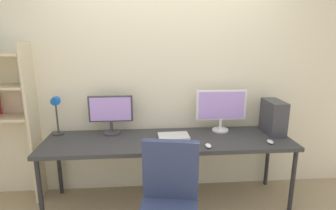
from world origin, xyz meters
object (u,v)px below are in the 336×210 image
(monitor_left, at_px, (111,112))
(mouse_right_side, at_px, (208,146))
(mouse_left_side, at_px, (270,142))
(pc_tower, at_px, (273,117))
(laptop_closed, at_px, (174,136))
(keyboard_main, at_px, (170,147))
(monitor_right, at_px, (221,108))
(desk, at_px, (168,143))
(desk_lamp, at_px, (55,106))

(monitor_left, bearing_deg, mouse_right_side, -25.39)
(mouse_right_side, bearing_deg, mouse_left_side, 4.62)
(pc_tower, bearing_deg, laptop_closed, -177.20)
(keyboard_main, relative_size, laptop_closed, 1.23)
(monitor_left, xyz_separation_m, monitor_right, (1.20, 0.00, 0.03))
(keyboard_main, bearing_deg, monitor_right, 36.40)
(laptop_closed, bearing_deg, keyboard_main, -104.12)
(desk, xyz_separation_m, keyboard_main, (0.00, -0.23, 0.06))
(monitor_left, bearing_deg, keyboard_main, -36.39)
(desk, distance_m, mouse_right_side, 0.44)
(desk_lamp, bearing_deg, keyboard_main, -20.48)
(desk_lamp, relative_size, keyboard_main, 1.20)
(monitor_left, xyz_separation_m, mouse_right_side, (0.96, -0.46, -0.23))
(desk, height_order, pc_tower, pc_tower)
(keyboard_main, xyz_separation_m, mouse_left_side, (1.00, 0.04, 0.01))
(monitor_right, distance_m, keyboard_main, 0.79)
(monitor_left, relative_size, pc_tower, 1.29)
(desk, height_order, desk_lamp, desk_lamp)
(keyboard_main, bearing_deg, mouse_left_side, 2.09)
(desk_lamp, xyz_separation_m, mouse_left_side, (2.17, -0.40, -0.30))
(desk, xyz_separation_m, pc_tower, (1.15, 0.10, 0.23))
(keyboard_main, relative_size, mouse_left_side, 4.10)
(monitor_left, height_order, laptop_closed, monitor_left)
(pc_tower, distance_m, laptop_closed, 1.11)
(monitor_right, xyz_separation_m, keyboard_main, (-0.60, -0.44, -0.26))
(desk, xyz_separation_m, mouse_left_side, (1.00, -0.19, 0.06))
(desk_lamp, height_order, laptop_closed, desk_lamp)
(pc_tower, relative_size, mouse_left_side, 3.77)
(monitor_left, height_order, mouse_right_side, monitor_left)
(monitor_right, bearing_deg, mouse_left_side, -45.74)
(keyboard_main, bearing_deg, desk, 90.00)
(desk, height_order, keyboard_main, keyboard_main)
(desk_lamp, bearing_deg, pc_tower, -2.64)
(desk, height_order, laptop_closed, laptop_closed)
(monitor_right, distance_m, mouse_left_side, 0.62)
(keyboard_main, bearing_deg, pc_tower, 16.02)
(keyboard_main, distance_m, mouse_right_side, 0.36)
(pc_tower, relative_size, laptop_closed, 1.13)
(mouse_right_side, relative_size, laptop_closed, 0.30)
(desk_lamp, relative_size, mouse_left_side, 4.90)
(desk, bearing_deg, monitor_right, 19.49)
(monitor_left, xyz_separation_m, desk_lamp, (-0.57, -0.01, 0.08))
(monitor_right, bearing_deg, keyboard_main, -143.60)
(monitor_right, relative_size, desk_lamp, 1.18)
(pc_tower, xyz_separation_m, desk_lamp, (-2.32, 0.11, 0.14))
(mouse_right_side, distance_m, laptop_closed, 0.42)
(desk, xyz_separation_m, laptop_closed, (0.06, 0.05, 0.06))
(pc_tower, xyz_separation_m, keyboard_main, (-1.15, -0.33, -0.17))
(desk, relative_size, pc_tower, 7.02)
(monitor_left, bearing_deg, desk_lamp, -179.47)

